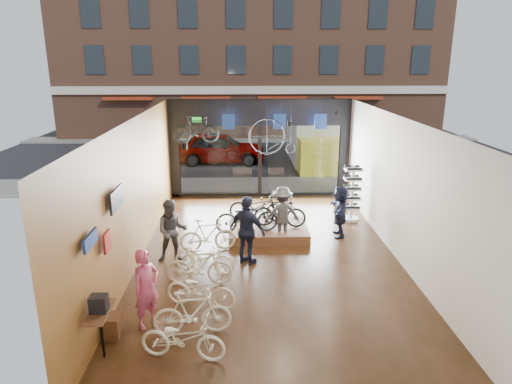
{
  "coord_description": "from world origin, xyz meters",
  "views": [
    {
      "loc": [
        -0.73,
        -11.53,
        5.26
      ],
      "look_at": [
        -0.3,
        1.4,
        1.47
      ],
      "focal_mm": 32.0,
      "sensor_mm": 36.0,
      "label": 1
    }
  ],
  "objects_px": {
    "display_bike_mid": "(280,212)",
    "customer_5": "(340,211)",
    "floor_bike_5": "(208,235)",
    "sunglasses_rack": "(352,194)",
    "display_bike_left": "(247,217)",
    "floor_bike_2": "(201,289)",
    "customer_3": "(282,214)",
    "floor_bike_4": "(204,257)",
    "customer_1": "(172,231)",
    "customer_2": "(247,231)",
    "hung_bike": "(196,129)",
    "floor_bike_1": "(192,313)",
    "floor_bike_3": "(199,266)",
    "customer_0": "(146,289)",
    "street_car": "(219,148)",
    "display_platform": "(268,231)",
    "display_bike_right": "(257,206)",
    "penny_farthing": "(274,138)",
    "box_truck": "(314,142)",
    "floor_bike_0": "(183,338)"
  },
  "relations": [
    {
      "from": "street_car",
      "to": "customer_5",
      "type": "height_order",
      "value": "street_car"
    },
    {
      "from": "street_car",
      "to": "floor_bike_2",
      "type": "height_order",
      "value": "street_car"
    },
    {
      "from": "street_car",
      "to": "customer_0",
      "type": "bearing_deg",
      "value": 177.07
    },
    {
      "from": "display_bike_right",
      "to": "display_bike_left",
      "type": "bearing_deg",
      "value": 170.62
    },
    {
      "from": "box_truck",
      "to": "hung_bike",
      "type": "height_order",
      "value": "hung_bike"
    },
    {
      "from": "customer_5",
      "to": "customer_2",
      "type": "bearing_deg",
      "value": -51.22
    },
    {
      "from": "floor_bike_5",
      "to": "customer_1",
      "type": "distance_m",
      "value": 1.16
    },
    {
      "from": "floor_bike_0",
      "to": "floor_bike_4",
      "type": "bearing_deg",
      "value": 8.62
    },
    {
      "from": "floor_bike_5",
      "to": "sunglasses_rack",
      "type": "xyz_separation_m",
      "value": [
        4.64,
        2.39,
        0.47
      ]
    },
    {
      "from": "street_car",
      "to": "floor_bike_4",
      "type": "bearing_deg",
      "value": -179.18
    },
    {
      "from": "floor_bike_1",
      "to": "floor_bike_3",
      "type": "distance_m",
      "value": 2.08
    },
    {
      "from": "floor_bike_5",
      "to": "display_bike_left",
      "type": "height_order",
      "value": "display_bike_left"
    },
    {
      "from": "display_bike_mid",
      "to": "customer_0",
      "type": "bearing_deg",
      "value": 156.65
    },
    {
      "from": "floor_bike_3",
      "to": "customer_0",
      "type": "relative_size",
      "value": 0.97
    },
    {
      "from": "floor_bike_4",
      "to": "display_bike_mid",
      "type": "distance_m",
      "value": 3.25
    },
    {
      "from": "display_platform",
      "to": "street_car",
      "type": "bearing_deg",
      "value": 100.68
    },
    {
      "from": "floor_bike_5",
      "to": "sunglasses_rack",
      "type": "relative_size",
      "value": 0.84
    },
    {
      "from": "floor_bike_4",
      "to": "customer_2",
      "type": "height_order",
      "value": "customer_2"
    },
    {
      "from": "floor_bike_1",
      "to": "customer_3",
      "type": "distance_m",
      "value": 5.33
    },
    {
      "from": "customer_0",
      "to": "penny_farthing",
      "type": "xyz_separation_m",
      "value": [
        3.14,
        8.18,
        1.67
      ]
    },
    {
      "from": "display_platform",
      "to": "floor_bike_1",
      "type": "bearing_deg",
      "value": -109.0
    },
    {
      "from": "customer_2",
      "to": "sunglasses_rack",
      "type": "xyz_separation_m",
      "value": [
        3.54,
        3.27,
        0.02
      ]
    },
    {
      "from": "box_truck",
      "to": "floor_bike_5",
      "type": "distance_m",
      "value": 11.49
    },
    {
      "from": "display_bike_mid",
      "to": "customer_3",
      "type": "distance_m",
      "value": 0.33
    },
    {
      "from": "display_bike_right",
      "to": "display_bike_mid",
      "type": "bearing_deg",
      "value": -122.49
    },
    {
      "from": "display_bike_left",
      "to": "floor_bike_1",
      "type": "bearing_deg",
      "value": 159.09
    },
    {
      "from": "display_bike_left",
      "to": "customer_3",
      "type": "xyz_separation_m",
      "value": [
        1.05,
        0.09,
        0.04
      ]
    },
    {
      "from": "customer_0",
      "to": "customer_3",
      "type": "bearing_deg",
      "value": 5.93
    },
    {
      "from": "street_car",
      "to": "customer_1",
      "type": "bearing_deg",
      "value": 176.65
    },
    {
      "from": "floor_bike_0",
      "to": "customer_1",
      "type": "bearing_deg",
      "value": 20.92
    },
    {
      "from": "floor_bike_4",
      "to": "floor_bike_5",
      "type": "relative_size",
      "value": 0.99
    },
    {
      "from": "floor_bike_1",
      "to": "floor_bike_4",
      "type": "height_order",
      "value": "floor_bike_1"
    },
    {
      "from": "customer_3",
      "to": "sunglasses_rack",
      "type": "xyz_separation_m",
      "value": [
        2.47,
        1.64,
        0.12
      ]
    },
    {
      "from": "customer_1",
      "to": "customer_3",
      "type": "height_order",
      "value": "customer_1"
    },
    {
      "from": "street_car",
      "to": "floor_bike_4",
      "type": "relative_size",
      "value": 3.03
    },
    {
      "from": "floor_bike_2",
      "to": "customer_3",
      "type": "height_order",
      "value": "customer_3"
    },
    {
      "from": "floor_bike_0",
      "to": "display_bike_left",
      "type": "distance_m",
      "value": 5.67
    },
    {
      "from": "penny_farthing",
      "to": "display_bike_right",
      "type": "bearing_deg",
      "value": -104.85
    },
    {
      "from": "display_bike_mid",
      "to": "customer_5",
      "type": "relative_size",
      "value": 1.0
    },
    {
      "from": "floor_bike_0",
      "to": "hung_bike",
      "type": "relative_size",
      "value": 1.0
    },
    {
      "from": "floor_bike_0",
      "to": "display_bike_mid",
      "type": "distance_m",
      "value": 6.36
    },
    {
      "from": "floor_bike_3",
      "to": "floor_bike_5",
      "type": "relative_size",
      "value": 1.02
    },
    {
      "from": "floor_bike_2",
      "to": "display_bike_left",
      "type": "distance_m",
      "value": 3.88
    },
    {
      "from": "customer_0",
      "to": "floor_bike_0",
      "type": "bearing_deg",
      "value": -101.83
    },
    {
      "from": "floor_bike_4",
      "to": "display_bike_left",
      "type": "height_order",
      "value": "display_bike_left"
    },
    {
      "from": "floor_bike_3",
      "to": "sunglasses_rack",
      "type": "relative_size",
      "value": 0.86
    },
    {
      "from": "box_truck",
      "to": "customer_3",
      "type": "xyz_separation_m",
      "value": [
        -2.48,
        -9.74,
        -0.42
      ]
    },
    {
      "from": "customer_2",
      "to": "hung_bike",
      "type": "height_order",
      "value": "hung_bike"
    },
    {
      "from": "street_car",
      "to": "penny_farthing",
      "type": "xyz_separation_m",
      "value": [
        2.37,
        -7.06,
        1.69
      ]
    },
    {
      "from": "floor_bike_3",
      "to": "floor_bike_5",
      "type": "xyz_separation_m",
      "value": [
        0.08,
        2.01,
        -0.01
      ]
    }
  ]
}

